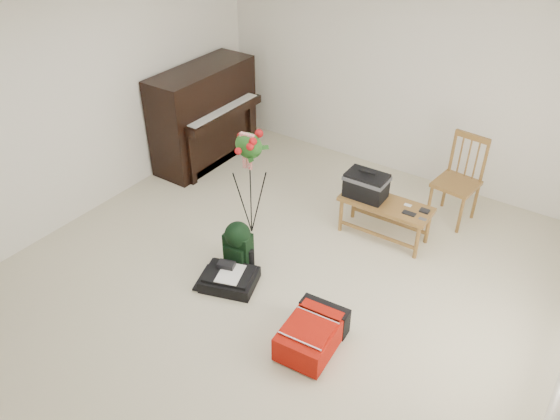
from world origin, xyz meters
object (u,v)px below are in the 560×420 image
Objects in this scene: red_suitcase at (315,331)px; green_backpack at (238,244)px; bench at (373,191)px; black_duffel at (230,278)px; dining_chair at (458,181)px; flower_stand at (250,185)px; piano at (205,117)px.

red_suitcase is 1.24× the size of green_backpack.
bench is 1.75m from black_duffel.
dining_chair is 2.27m from flower_stand.
bench is 0.98× the size of dining_chair.
dining_chair is 1.51× the size of red_suitcase.
piano is 2.29× the size of red_suitcase.
flower_stand reaches higher than green_backpack.
green_backpack is (1.73, -1.54, -0.31)m from piano.
bench is at bearing -123.06° from dining_chair.
flower_stand reaches higher than dining_chair.
green_backpack is at bearing 154.91° from red_suitcase.
dining_chair is at bearing 41.17° from black_duffel.
green_backpack is 0.68m from flower_stand.
dining_chair is at bearing 48.86° from bench.
piano is 1.22× the size of flower_stand.
dining_chair is 2.52m from red_suitcase.
bench is 1.01m from dining_chair.
piano is 1.78m from flower_stand.
green_backpack is at bearing 91.16° from black_duffel.
red_suitcase is 1.24m from green_backpack.
dining_chair is at bearing 34.70° from flower_stand.
bench reaches higher than green_backpack.
piano reaches higher than black_duffel.
black_duffel is at bearing -115.99° from bench.
piano is 3.23m from dining_chair.
red_suitcase is at bearing -79.63° from bench.
bench reaches higher than black_duffel.
green_backpack reaches higher than black_duffel.
flower_stand is (-0.35, 0.81, 0.52)m from black_duffel.
flower_stand is (-1.05, -0.72, 0.07)m from bench.
dining_chair reaches higher than bench.
red_suitcase is at bearing -27.50° from black_duffel.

